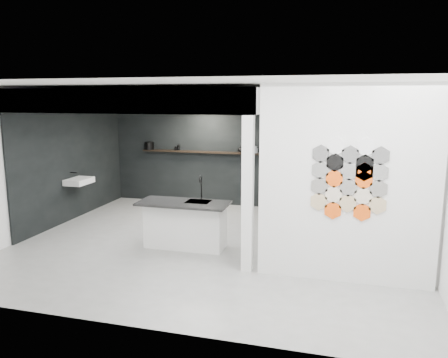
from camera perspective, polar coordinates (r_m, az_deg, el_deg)
floor at (r=7.94m, az=-1.28°, el=-8.58°), size 7.00×6.00×0.01m
partition_panel at (r=6.30m, az=15.72°, el=-0.78°), size 2.45×0.15×2.80m
bay_clad_back at (r=10.82m, az=-3.43°, el=2.98°), size 4.40×0.04×2.35m
bay_clad_left at (r=10.03m, az=-18.98°, el=1.83°), size 0.04×4.00×2.35m
bulkhead at (r=8.88m, az=-7.67°, el=10.17°), size 4.40×4.00×0.40m
corner_column at (r=6.48m, az=3.11°, el=-2.12°), size 0.16×0.16×2.35m
fascia_beam at (r=7.15m, az=-13.73°, el=9.89°), size 4.40×0.16×0.40m
wall_basin at (r=9.79m, az=-18.40°, el=-0.27°), size 0.40×0.60×0.12m
display_shelf at (r=10.67m, az=-3.11°, el=3.56°), size 3.00×0.15×0.04m
kitchen_island at (r=7.71m, az=-5.09°, el=-5.83°), size 1.57×0.70×1.26m
stockpot at (r=11.16m, az=-9.73°, el=4.32°), size 0.29×0.29×0.19m
kettle at (r=10.39m, az=2.21°, el=3.85°), size 0.17×0.17×0.13m
glass_bowl at (r=10.32m, az=4.03°, el=3.74°), size 0.16×0.16×0.11m
glass_vase at (r=10.32m, az=4.04°, el=3.86°), size 0.11×0.11×0.16m
bottle_dark at (r=10.85m, az=-5.97°, el=4.11°), size 0.06×0.06×0.14m
utensil_cup at (r=10.88m, az=-6.29°, el=3.99°), size 0.08×0.08×0.09m
hex_tile_cluster at (r=6.20m, az=16.08°, el=0.00°), size 1.04×0.02×1.16m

